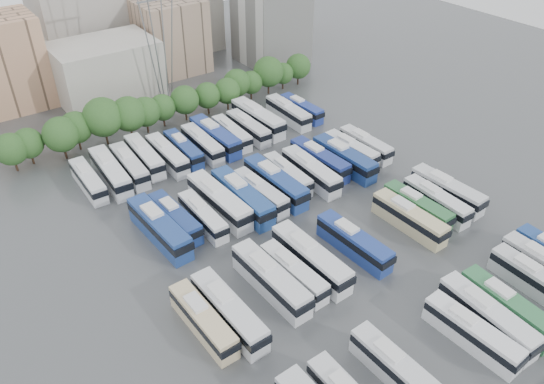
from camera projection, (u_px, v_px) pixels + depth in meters
ground at (315, 235)px, 74.53m from camera, size 220.00×220.00×0.00m
tree_line at (167, 104)px, 99.21m from camera, size 65.25×7.61×8.88m
city_buildings at (78, 47)px, 114.26m from camera, size 102.00×35.00×20.00m
apartment_tower at (271, 6)px, 121.95m from camera, size 14.00×14.00×26.00m
electricity_pylon at (156, 13)px, 98.06m from camera, size 9.00×6.91×33.83m
bus_r0_s4 at (397, 369)px, 54.12m from camera, size 2.80×11.69×3.65m
bus_r0_s7 at (472, 333)px, 58.04m from camera, size 3.09×11.70×3.64m
bus_r0_s8 at (487, 316)px, 59.79m from camera, size 3.33×12.60×3.92m
bus_r0_s9 at (507, 307)px, 61.06m from camera, size 3.15×12.15×3.78m
bus_r0_s11 at (535, 280)px, 64.75m from camera, size 2.79×11.69×3.65m
bus_r1_s0 at (203, 320)px, 59.50m from camera, size 2.74×11.58×3.62m
bus_r1_s1 at (229, 311)px, 60.37m from camera, size 3.00×12.76×3.99m
bus_r1_s3 at (271, 279)px, 64.48m from camera, size 3.17×13.14×4.10m
bus_r1_s4 at (293, 272)px, 65.91m from camera, size 2.89×11.16×3.47m
bus_r1_s5 at (311, 258)px, 67.62m from camera, size 3.15×13.24×4.14m
bus_r1_s7 at (354, 242)px, 70.45m from camera, size 3.22×12.22×3.80m
bus_r1_s10 at (409, 218)px, 74.75m from camera, size 2.97×12.18×3.80m
bus_r1_s11 at (417, 207)px, 77.12m from camera, size 2.86×11.49×3.58m
bus_r1_s12 at (436, 201)px, 78.31m from camera, size 2.81×11.53×3.60m
bus_r1_s13 at (447, 190)px, 80.37m from camera, size 3.19×12.34×3.84m
bus_r2_s1 at (159, 227)px, 72.66m from camera, size 3.62×13.63×4.24m
bus_r2_s2 at (175, 217)px, 74.99m from camera, size 3.05×11.56×3.59m
bus_r2_s3 at (203, 216)px, 75.41m from camera, size 2.46×10.88×3.41m
bus_r2_s4 at (219, 201)px, 77.68m from camera, size 3.44×13.71×4.27m
bus_r2_s5 at (242, 197)px, 78.55m from camera, size 3.16×13.69×4.28m
bus_r2_s6 at (260, 192)px, 80.11m from camera, size 2.99×11.60×3.61m
bus_r2_s7 at (275, 182)px, 81.83m from camera, size 3.13×13.43×4.20m
bus_r2_s8 at (287, 174)px, 84.37m from camera, size 2.78×11.00×3.43m
bus_r2_s9 at (311, 171)px, 84.62m from camera, size 3.21×12.76×3.98m
bus_r2_s10 at (320, 160)px, 87.59m from camera, size 3.14×12.50×3.89m
bus_r2_s11 at (344, 158)px, 87.79m from camera, size 3.18×13.11×4.09m
bus_r2_s12 at (351, 149)px, 90.68m from camera, size 2.95×11.26×3.50m
bus_r2_s13 at (366, 144)px, 92.14m from camera, size 2.53×11.14×3.49m
bus_r3_s0 at (88, 180)px, 82.84m from camera, size 2.63×11.23×3.51m
bus_r3_s1 at (110, 172)px, 84.35m from camera, size 3.44×13.13×4.08m
bus_r3_s2 at (130, 165)px, 86.24m from camera, size 3.12×11.93×3.71m
bus_r3_s3 at (145, 156)px, 88.65m from camera, size 3.18×12.16×3.78m
bus_r3_s4 at (167, 155)px, 89.04m from camera, size 2.68×11.83×3.70m
bus_r3_s5 at (184, 149)px, 90.85m from camera, size 2.74×11.14×3.47m
bus_r3_s6 at (202, 144)px, 92.17m from camera, size 2.81×11.71×3.66m
bus_r3_s7 at (215, 136)px, 93.83m from camera, size 3.27×13.16×4.10m
bus_r3_s8 at (232, 133)px, 95.59m from camera, size 2.80×11.01×3.43m
bus_r3_s9 at (248, 128)px, 97.06m from camera, size 2.52×11.47×3.60m
bus_r3_s10 at (258, 118)px, 99.45m from camera, size 3.39×13.74×4.29m
bus_r3_s12 at (288, 112)px, 102.10m from camera, size 2.89×11.98×3.74m
bus_r3_s13 at (302, 108)px, 103.85m from camera, size 2.80×10.87×3.38m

